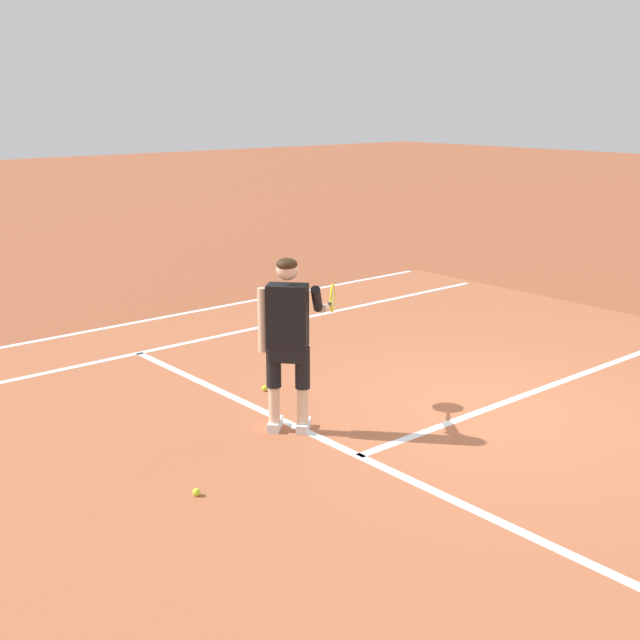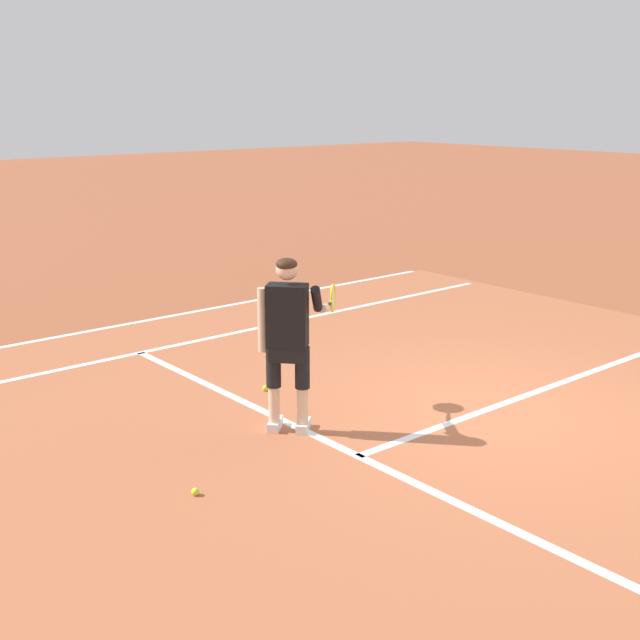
{
  "view_description": "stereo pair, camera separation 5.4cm",
  "coord_description": "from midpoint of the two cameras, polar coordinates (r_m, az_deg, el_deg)",
  "views": [
    {
      "loc": [
        5.06,
        -6.54,
        3.13
      ],
      "look_at": [
        -0.88,
        -1.51,
        1.05
      ],
      "focal_mm": 46.54,
      "sensor_mm": 36.0,
      "label": 1
    },
    {
      "loc": [
        5.09,
        -6.49,
        3.13
      ],
      "look_at": [
        -0.88,
        -1.51,
        1.05
      ],
      "focal_mm": 46.54,
      "sensor_mm": 36.0,
      "label": 2
    }
  ],
  "objects": [
    {
      "name": "line_centre_service",
      "position": [
        9.91,
        16.64,
        -4.07
      ],
      "size": [
        0.1,
        6.4,
        0.01
      ],
      "primitive_type": "cube",
      "color": "white",
      "rests_on": "ground"
    },
    {
      "name": "ground_plane",
      "position": [
        8.83,
        11.5,
        -6.11
      ],
      "size": [
        80.0,
        80.0,
        0.0
      ],
      "primitive_type": "plane",
      "color": "#9E5133"
    },
    {
      "name": "tennis_ball_by_baseline",
      "position": [
        9.22,
        -3.61,
        -4.7
      ],
      "size": [
        0.07,
        0.07,
        0.07
      ],
      "primitive_type": "sphere",
      "color": "#CCE02D",
      "rests_on": "ground"
    },
    {
      "name": "line_doubles_left",
      "position": [
        12.47,
        -10.54,
        0.19
      ],
      "size": [
        0.1,
        10.55,
        0.01
      ],
      "primitive_type": "cube",
      "color": "white",
      "rests_on": "ground"
    },
    {
      "name": "line_singles_left",
      "position": [
        11.33,
        -7.1,
        -1.17
      ],
      "size": [
        0.1,
        10.55,
        0.01
      ],
      "primitive_type": "cube",
      "color": "white",
      "rests_on": "ground"
    },
    {
      "name": "line_service",
      "position": [
        7.6,
        2.86,
        -9.33
      ],
      "size": [
        8.23,
        0.1,
        0.01
      ],
      "primitive_type": "cube",
      "color": "white",
      "rests_on": "ground"
    },
    {
      "name": "tennis_ball_near_feet",
      "position": [
        6.96,
        -8.35,
        -11.61
      ],
      "size": [
        0.07,
        0.07,
        0.07
      ],
      "primitive_type": "sphere",
      "color": "#CCE02D",
      "rests_on": "ground"
    },
    {
      "name": "court_inner_surface",
      "position": [
        8.35,
        8.59,
        -7.21
      ],
      "size": [
        10.98,
        10.95,
        0.0
      ],
      "primitive_type": "cube",
      "color": "#B2603D",
      "rests_on": "ground"
    },
    {
      "name": "tennis_player",
      "position": [
        7.85,
        -1.96,
        -0.86
      ],
      "size": [
        0.7,
        1.18,
        1.71
      ],
      "color": "white",
      "rests_on": "ground"
    }
  ]
}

